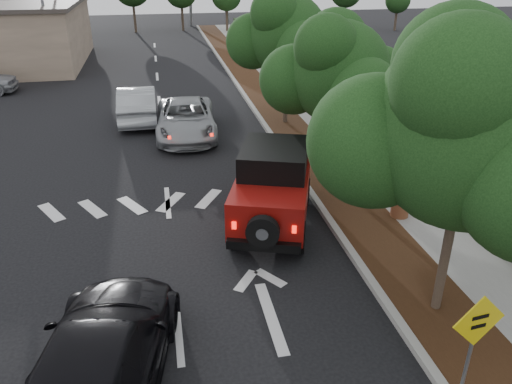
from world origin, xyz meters
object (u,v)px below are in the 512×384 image
object	(u,v)px
black_suv_oncoming	(99,362)
speed_hump_sign	(475,334)
red_jeep	(274,185)
silver_suv_ahead	(186,119)

from	to	relation	value
black_suv_oncoming	speed_hump_sign	bearing A→B (deg)	179.07
speed_hump_sign	black_suv_oncoming	bearing A→B (deg)	161.55
speed_hump_sign	red_jeep	bearing A→B (deg)	97.75
silver_suv_ahead	black_suv_oncoming	world-z (taller)	black_suv_oncoming
red_jeep	black_suv_oncoming	world-z (taller)	red_jeep
silver_suv_ahead	speed_hump_sign	size ratio (longest dim) A/B	2.46
black_suv_oncoming	red_jeep	bearing A→B (deg)	-116.66
silver_suv_ahead	speed_hump_sign	distance (m)	15.60
red_jeep	speed_hump_sign	distance (m)	7.23
red_jeep	speed_hump_sign	bearing A→B (deg)	-56.64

